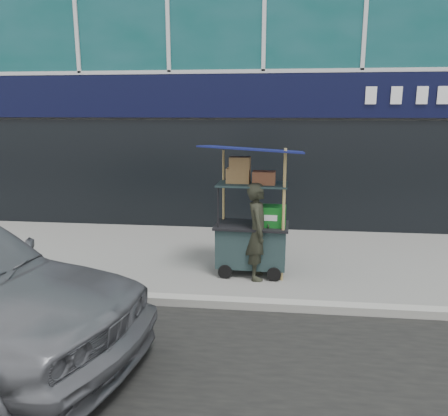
# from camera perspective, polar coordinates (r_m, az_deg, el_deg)

# --- Properties ---
(ground) EXTENTS (80.00, 80.00, 0.00)m
(ground) POSITION_cam_1_polar(r_m,az_deg,el_deg) (6.21, 3.55, -12.14)
(ground) COLOR slate
(ground) RESTS_ON ground
(curb) EXTENTS (80.00, 0.18, 0.12)m
(curb) POSITION_cam_1_polar(r_m,az_deg,el_deg) (6.00, 3.45, -12.41)
(curb) COLOR gray
(curb) RESTS_ON ground
(vendor_cart) EXTENTS (1.59, 1.16, 2.10)m
(vendor_cart) POSITION_cam_1_polar(r_m,az_deg,el_deg) (7.03, 3.77, -2.74)
(vendor_cart) COLOR #172828
(vendor_cart) RESTS_ON ground
(vendor_man) EXTENTS (0.40, 0.58, 1.53)m
(vendor_man) POSITION_cam_1_polar(r_m,az_deg,el_deg) (6.81, 4.40, -3.06)
(vendor_man) COLOR #26271D
(vendor_man) RESTS_ON ground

